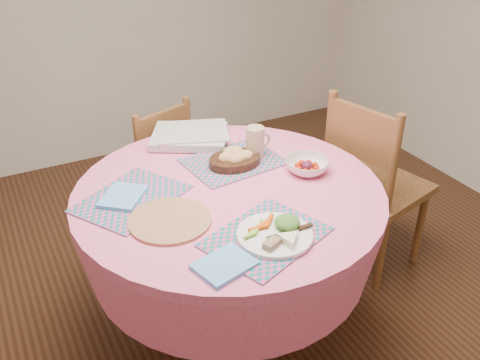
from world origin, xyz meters
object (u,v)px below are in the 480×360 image
object	(u,v)px
fruit_bowl	(307,166)
latte_mug	(256,142)
dining_table	(229,230)
dinner_plate	(278,233)
bread_bowl	(235,158)
chair_right	(372,182)
wicker_trivet	(170,220)
chair_back	(153,170)

from	to	relation	value
fruit_bowl	latte_mug	bearing A→B (deg)	120.81
dining_table	latte_mug	world-z (taller)	latte_mug
dinner_plate	bread_bowl	distance (m)	0.55
fruit_bowl	chair_right	bearing A→B (deg)	14.40
dining_table	dinner_plate	world-z (taller)	dinner_plate
dinner_plate	chair_right	bearing A→B (deg)	29.29
dinner_plate	latte_mug	distance (m)	0.61
chair_right	wicker_trivet	bearing A→B (deg)	86.13
chair_back	dinner_plate	xyz separation A→B (m)	(0.05, -1.20, 0.33)
dining_table	latte_mug	xyz separation A→B (m)	(0.23, 0.19, 0.27)
dining_table	fruit_bowl	distance (m)	0.42
bread_bowl	fruit_bowl	distance (m)	0.31
chair_right	dinner_plate	xyz separation A→B (m)	(-0.84, -0.47, 0.27)
wicker_trivet	latte_mug	xyz separation A→B (m)	(0.51, 0.30, 0.07)
chair_back	chair_right	bearing A→B (deg)	121.31
chair_back	latte_mug	distance (m)	0.80
chair_back	latte_mug	size ratio (longest dim) A/B	6.09
dining_table	dinner_plate	xyz separation A→B (m)	(0.00, -0.37, 0.22)
dining_table	bread_bowl	bearing A→B (deg)	56.29
dining_table	dinner_plate	distance (m)	0.43
chair_back	wicker_trivet	world-z (taller)	chair_back
dining_table	latte_mug	bearing A→B (deg)	40.24
chair_back	bread_bowl	distance (m)	0.77
chair_right	dinner_plate	bearing A→B (deg)	105.07
chair_back	dining_table	bearing A→B (deg)	73.94
chair_right	wicker_trivet	size ratio (longest dim) A/B	3.21
chair_back	bread_bowl	world-z (taller)	chair_back
bread_bowl	chair_back	bearing A→B (deg)	103.70
dining_table	chair_right	bearing A→B (deg)	6.94
wicker_trivet	bread_bowl	world-z (taller)	bread_bowl
chair_right	latte_mug	bearing A→B (deg)	67.62
latte_mug	dining_table	bearing A→B (deg)	-139.76
wicker_trivet	fruit_bowl	xyz separation A→B (m)	(0.64, 0.08, 0.02)
latte_mug	bread_bowl	bearing A→B (deg)	-168.56
latte_mug	chair_right	bearing A→B (deg)	-8.16
chair_right	bread_bowl	world-z (taller)	chair_right
wicker_trivet	latte_mug	world-z (taller)	latte_mug
chair_back	latte_mug	bearing A→B (deg)	93.81
chair_back	latte_mug	world-z (taller)	latte_mug
latte_mug	fruit_bowl	size ratio (longest dim) A/B	0.62
fruit_bowl	wicker_trivet	bearing A→B (deg)	-172.80
dining_table	dinner_plate	bearing A→B (deg)	-89.63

